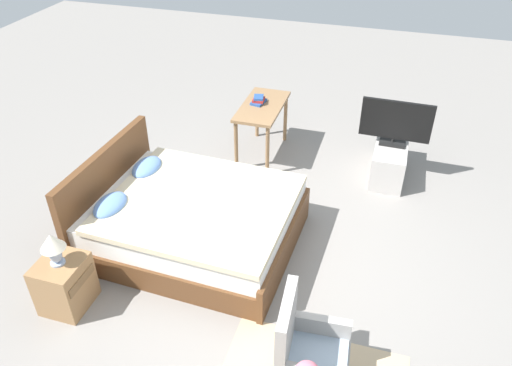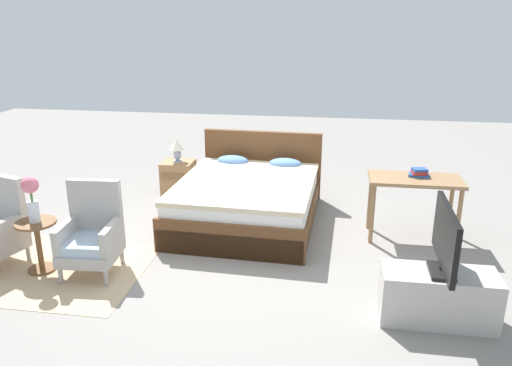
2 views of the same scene
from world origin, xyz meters
name	(u,v)px [view 2 (image 2 of 2)]	position (x,y,z in m)	size (l,w,h in m)	color
ground_plane	(236,252)	(0.00, 0.00, 0.00)	(16.00, 16.00, 0.00)	gray
floor_rug	(44,268)	(-1.90, -0.70, 0.00)	(2.10, 1.50, 0.01)	tan
bed	(249,199)	(-0.01, 0.90, 0.30)	(1.76, 2.16, 0.96)	brown
armchair_by_window_right	(92,236)	(-1.35, -0.64, 0.38)	(0.58, 0.58, 0.92)	#ADA8A3
side_table	(38,240)	(-1.90, -0.73, 0.34)	(0.40, 0.40, 0.54)	brown
flower_vase	(31,194)	(-1.90, -0.73, 0.83)	(0.17, 0.17, 0.48)	silver
nightstand	(179,179)	(-1.16, 1.66, 0.26)	(0.44, 0.41, 0.52)	#997047
table_lamp	(177,147)	(-1.16, 1.66, 0.74)	(0.22, 0.22, 0.33)	#9EADC6
tv_stand	(438,297)	(1.96, -1.03, 0.23)	(0.96, 0.40, 0.46)	#B7B2AD
tv_flatscreen	(446,240)	(1.96, -1.03, 0.76)	(0.21, 0.86, 0.58)	black
vanity_desk	(415,187)	(1.97, 0.69, 0.63)	(1.04, 0.52, 0.75)	#8E6B47
book_stack	(419,173)	(2.01, 0.75, 0.79)	(0.25, 0.19, 0.10)	#284C8E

